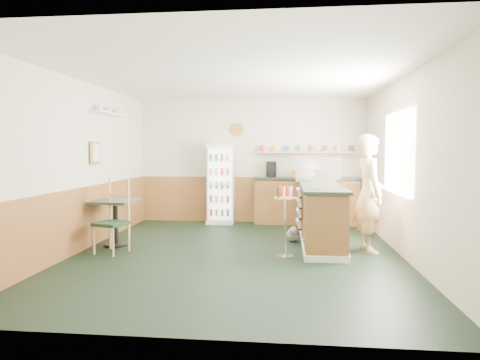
# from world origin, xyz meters

# --- Properties ---
(ground) EXTENTS (6.00, 6.00, 0.00)m
(ground) POSITION_xyz_m (0.00, 0.00, 0.00)
(ground) COLOR black
(ground) RESTS_ON ground
(room_envelope) EXTENTS (5.04, 6.02, 2.72)m
(room_envelope) POSITION_xyz_m (-0.23, 0.73, 1.52)
(room_envelope) COLOR beige
(room_envelope) RESTS_ON ground
(service_counter) EXTENTS (0.68, 3.01, 1.01)m
(service_counter) POSITION_xyz_m (1.35, 1.07, 0.46)
(service_counter) COLOR olive
(service_counter) RESTS_ON ground
(back_counter) EXTENTS (2.24, 0.42, 1.69)m
(back_counter) POSITION_xyz_m (1.19, 2.80, 0.55)
(back_counter) COLOR olive
(back_counter) RESTS_ON ground
(drinks_fridge) EXTENTS (0.57, 0.51, 1.73)m
(drinks_fridge) POSITION_xyz_m (-0.64, 2.74, 0.87)
(drinks_fridge) COLOR silver
(drinks_fridge) RESTS_ON ground
(display_case) EXTENTS (0.81, 0.42, 0.46)m
(display_case) POSITION_xyz_m (1.35, 1.69, 1.24)
(display_case) COLOR silver
(display_case) RESTS_ON service_counter
(cash_register) EXTENTS (0.39, 0.40, 0.20)m
(cash_register) POSITION_xyz_m (1.35, 0.21, 1.11)
(cash_register) COLOR beige
(cash_register) RESTS_ON service_counter
(shopkeeper) EXTENTS (0.54, 0.68, 1.84)m
(shopkeeper) POSITION_xyz_m (2.05, 0.36, 0.92)
(shopkeeper) COLOR tan
(shopkeeper) RESTS_ON ground
(condiment_stand) EXTENTS (0.33, 0.33, 1.04)m
(condiment_stand) POSITION_xyz_m (0.75, -0.12, 0.67)
(condiment_stand) COLOR silver
(condiment_stand) RESTS_ON ground
(newspaper_rack) EXTENTS (0.09, 0.44, 0.71)m
(newspaper_rack) POSITION_xyz_m (0.99, 0.99, 0.58)
(newspaper_rack) COLOR black
(newspaper_rack) RESTS_ON ground
(cafe_table) EXTENTS (0.71, 0.71, 0.77)m
(cafe_table) POSITION_xyz_m (-2.05, 0.33, 0.54)
(cafe_table) COLOR black
(cafe_table) RESTS_ON ground
(cafe_chair) EXTENTS (0.54, 0.54, 1.15)m
(cafe_chair) POSITION_xyz_m (-1.92, -0.05, 0.60)
(cafe_chair) COLOR black
(cafe_chair) RESTS_ON ground
(dog_doorstop) EXTENTS (0.24, 0.31, 0.28)m
(dog_doorstop) POSITION_xyz_m (0.90, 0.97, 0.13)
(dog_doorstop) COLOR gray
(dog_doorstop) RESTS_ON ground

